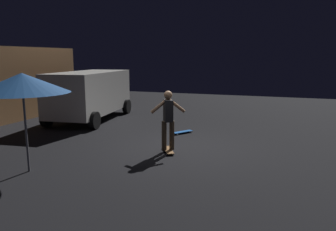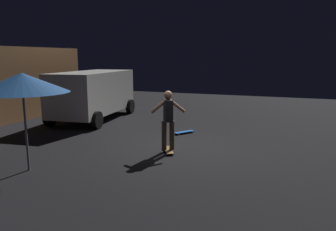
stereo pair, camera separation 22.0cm
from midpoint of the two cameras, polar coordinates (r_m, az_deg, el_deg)
ground_plane at (r=9.63m, az=0.19°, el=-5.75°), size 28.00×28.00×0.00m
parked_van at (r=14.24m, az=-13.90°, el=3.94°), size 4.80×2.68×2.03m
patio_umbrella at (r=8.07m, az=-24.87°, el=5.17°), size 2.10×2.10×2.30m
skateboard_ridden at (r=9.24m, az=-0.68°, el=-6.08°), size 0.77×0.57×0.07m
skateboard_spare at (r=11.43m, az=2.04°, el=-2.89°), size 0.76×0.60×0.07m
skater at (r=9.01m, az=-0.70°, el=-0.08°), size 0.58×0.89×1.67m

